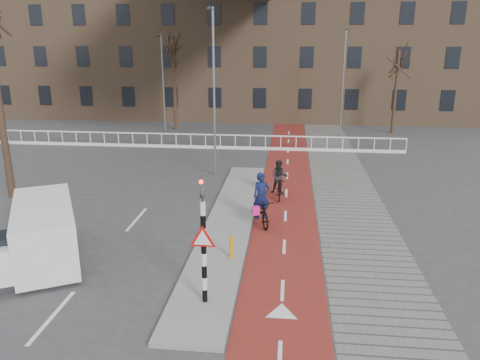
# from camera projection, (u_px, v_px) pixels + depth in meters

# --- Properties ---
(ground) EXTENTS (120.00, 120.00, 0.00)m
(ground) POSITION_uv_depth(u_px,v_px,m) (235.00, 272.00, 14.69)
(ground) COLOR #38383A
(ground) RESTS_ON ground
(bike_lane) EXTENTS (2.50, 60.00, 0.01)m
(bike_lane) POSITION_uv_depth(u_px,v_px,m) (287.00, 181.00, 24.05)
(bike_lane) COLOR maroon
(bike_lane) RESTS_ON ground
(sidewalk) EXTENTS (3.00, 60.00, 0.01)m
(sidewalk) POSITION_uv_depth(u_px,v_px,m) (342.00, 183.00, 23.77)
(sidewalk) COLOR slate
(sidewalk) RESTS_ON ground
(curb_island) EXTENTS (1.80, 16.00, 0.12)m
(curb_island) POSITION_uv_depth(u_px,v_px,m) (230.00, 222.00, 18.55)
(curb_island) COLOR gray
(curb_island) RESTS_ON ground
(traffic_signal) EXTENTS (0.80, 0.80, 3.68)m
(traffic_signal) POSITION_uv_depth(u_px,v_px,m) (203.00, 238.00, 12.25)
(traffic_signal) COLOR black
(traffic_signal) RESTS_ON curb_island
(bollard) EXTENTS (0.12, 0.12, 0.73)m
(bollard) POSITION_uv_depth(u_px,v_px,m) (231.00, 247.00, 15.25)
(bollard) COLOR #CB910B
(bollard) RESTS_ON curb_island
(cyclist_near) EXTENTS (1.32, 2.13, 2.08)m
(cyclist_near) POSITION_uv_depth(u_px,v_px,m) (261.00, 207.00, 18.29)
(cyclist_near) COLOR black
(cyclist_near) RESTS_ON bike_lane
(cyclist_far) EXTENTS (0.79, 1.67, 1.79)m
(cyclist_far) POSITION_uv_depth(u_px,v_px,m) (279.00, 183.00, 21.23)
(cyclist_far) COLOR black
(cyclist_far) RESTS_ON bike_lane
(van) EXTENTS (3.69, 4.76, 1.91)m
(van) POSITION_uv_depth(u_px,v_px,m) (45.00, 232.00, 15.18)
(van) COLOR white
(van) RESTS_ON ground
(railing) EXTENTS (28.00, 0.10, 0.99)m
(railing) POSITION_uv_depth(u_px,v_px,m) (191.00, 144.00, 31.30)
(railing) COLOR silver
(railing) RESTS_ON ground
(townhouse_row) EXTENTS (46.00, 10.00, 15.90)m
(townhouse_row) POSITION_uv_depth(u_px,v_px,m) (243.00, 30.00, 43.21)
(townhouse_row) COLOR #7F6047
(townhouse_row) RESTS_ON ground
(tree_mid) EXTENTS (0.28, 0.28, 7.23)m
(tree_mid) POSITION_uv_depth(u_px,v_px,m) (174.00, 84.00, 36.75)
(tree_mid) COLOR black
(tree_mid) RESTS_ON ground
(tree_right) EXTENTS (0.22, 0.22, 6.30)m
(tree_right) POSITION_uv_depth(u_px,v_px,m) (395.00, 92.00, 35.59)
(tree_right) COLOR black
(tree_right) RESTS_ON ground
(streetlight_near) EXTENTS (0.12, 0.12, 8.52)m
(streetlight_near) POSITION_uv_depth(u_px,v_px,m) (214.00, 95.00, 23.82)
(streetlight_near) COLOR slate
(streetlight_near) RESTS_ON ground
(streetlight_left) EXTENTS (0.12, 0.12, 7.37)m
(streetlight_left) POSITION_uv_depth(u_px,v_px,m) (163.00, 84.00, 36.14)
(streetlight_left) COLOR slate
(streetlight_left) RESTS_ON ground
(streetlight_right) EXTENTS (0.12, 0.12, 7.83)m
(streetlight_right) POSITION_uv_depth(u_px,v_px,m) (343.00, 84.00, 34.09)
(streetlight_right) COLOR slate
(streetlight_right) RESTS_ON ground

